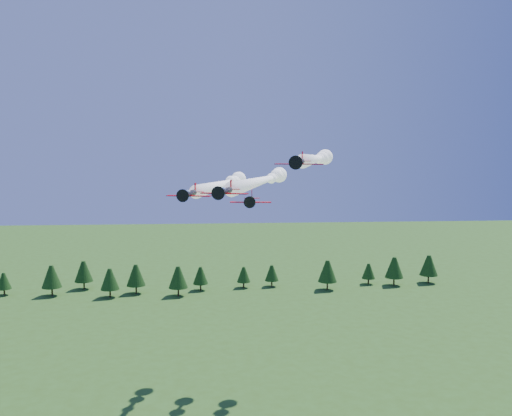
{
  "coord_description": "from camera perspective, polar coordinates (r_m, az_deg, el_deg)",
  "views": [
    {
      "loc": [
        -4.54,
        -97.06,
        53.47
      ],
      "look_at": [
        2.85,
        0.0,
        43.0
      ],
      "focal_mm": 40.0,
      "sensor_mm": 36.0,
      "label": 1
    }
  ],
  "objects": [
    {
      "name": "plane_left",
      "position": [
        126.9,
        -3.28,
        2.41
      ],
      "size": [
        16.2,
        47.37,
        3.7
      ],
      "rotation": [
        0.0,
        0.0,
        -0.24
      ],
      "color": "black",
      "rests_on": "ground"
    },
    {
      "name": "plane_slot",
      "position": [
        105.44,
        -0.52,
        0.78
      ],
      "size": [
        7.73,
        8.4,
        2.7
      ],
      "rotation": [
        0.0,
        0.0,
        -0.12
      ],
      "color": "black",
      "rests_on": "ground"
    },
    {
      "name": "plane_lead",
      "position": [
        119.44,
        0.76,
        2.8
      ],
      "size": [
        19.9,
        53.3,
        3.7
      ],
      "rotation": [
        0.0,
        0.0,
        -0.29
      ],
      "color": "black",
      "rests_on": "ground"
    },
    {
      "name": "treeline",
      "position": [
        214.21,
        -3.42,
        -6.51
      ],
      "size": [
        166.4,
        19.52,
        11.13
      ],
      "color": "#382314",
      "rests_on": "ground"
    },
    {
      "name": "plane_right",
      "position": [
        123.64,
        6.06,
        4.93
      ],
      "size": [
        18.44,
        48.15,
        3.7
      ],
      "rotation": [
        0.0,
        0.0,
        -0.29
      ],
      "color": "black",
      "rests_on": "ground"
    }
  ]
}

